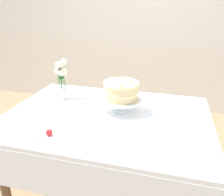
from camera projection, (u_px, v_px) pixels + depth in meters
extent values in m
plane|color=#8C7051|center=(107.00, 195.00, 1.85)|extent=(12.00, 12.00, 0.00)
cube|color=silver|center=(146.00, 9.00, 3.01)|extent=(7.00, 0.08, 2.80)
cube|color=white|center=(107.00, 117.00, 1.57)|extent=(1.40, 1.00, 0.03)
cube|color=white|center=(80.00, 184.00, 1.19)|extent=(1.40, 0.01, 0.27)
cylinder|color=brown|center=(4.00, 182.00, 1.50)|extent=(0.06, 0.06, 0.71)
cylinder|color=brown|center=(60.00, 125.00, 2.21)|extent=(0.06, 0.06, 0.71)
cylinder|color=brown|center=(187.00, 143.00, 1.93)|extent=(0.06, 0.06, 0.71)
cube|color=white|center=(121.00, 111.00, 1.61)|extent=(0.34, 0.34, 0.00)
cylinder|color=silver|center=(121.00, 111.00, 1.61)|extent=(0.11, 0.11, 0.01)
cylinder|color=silver|center=(121.00, 105.00, 1.59)|extent=(0.03, 0.03, 0.07)
cylinder|color=silver|center=(121.00, 99.00, 1.58)|extent=(0.29, 0.29, 0.01)
cylinder|color=beige|center=(121.00, 96.00, 1.56)|extent=(0.23, 0.23, 0.04)
cylinder|color=beige|center=(121.00, 92.00, 1.55)|extent=(0.24, 0.24, 0.02)
cylinder|color=beige|center=(121.00, 88.00, 1.54)|extent=(0.23, 0.23, 0.04)
cylinder|color=beige|center=(121.00, 83.00, 1.53)|extent=(0.24, 0.24, 0.02)
ellipsoid|color=orange|center=(131.00, 82.00, 1.53)|extent=(0.03, 0.02, 0.01)
ellipsoid|color=pink|center=(119.00, 78.00, 1.61)|extent=(0.04, 0.03, 0.01)
ellipsoid|color=yellow|center=(121.00, 86.00, 1.45)|extent=(0.03, 0.04, 0.01)
ellipsoid|color=pink|center=(125.00, 84.00, 1.48)|extent=(0.03, 0.03, 0.01)
ellipsoid|color=pink|center=(122.00, 82.00, 1.51)|extent=(0.03, 0.02, 0.01)
ellipsoid|color=yellow|center=(125.00, 79.00, 1.60)|extent=(0.03, 0.02, 0.01)
cylinder|color=silver|center=(62.00, 95.00, 1.82)|extent=(0.07, 0.07, 0.06)
cone|color=silver|center=(62.00, 89.00, 1.80)|extent=(0.09, 0.09, 0.05)
cylinder|color=#2D6028|center=(63.00, 80.00, 1.76)|extent=(0.02, 0.01, 0.14)
sphere|color=silver|center=(63.00, 72.00, 1.74)|extent=(0.05, 0.05, 0.05)
ellipsoid|color=#236B2D|center=(62.00, 78.00, 1.75)|extent=(0.04, 0.02, 0.02)
cylinder|color=#2D6028|center=(63.00, 75.00, 1.77)|extent=(0.02, 0.03, 0.21)
sphere|color=beige|center=(64.00, 62.00, 1.74)|extent=(0.05, 0.05, 0.05)
cylinder|color=#2D6028|center=(61.00, 77.00, 1.77)|extent=(0.01, 0.02, 0.18)
sphere|color=#F7DCC2|center=(60.00, 65.00, 1.74)|extent=(0.05, 0.05, 0.05)
cylinder|color=#2D6028|center=(60.00, 79.00, 1.78)|extent=(0.02, 0.02, 0.14)
sphere|color=beige|center=(58.00, 70.00, 1.77)|extent=(0.05, 0.05, 0.05)
ellipsoid|color=#236B2D|center=(59.00, 76.00, 1.77)|extent=(0.05, 0.04, 0.02)
cylinder|color=#2D6028|center=(59.00, 80.00, 1.76)|extent=(0.02, 0.01, 0.14)
sphere|color=#F5E8BF|center=(57.00, 71.00, 1.73)|extent=(0.04, 0.04, 0.04)
ellipsoid|color=#236B2D|center=(59.00, 79.00, 1.76)|extent=(0.05, 0.04, 0.02)
cylinder|color=#2D6028|center=(60.00, 77.00, 1.75)|extent=(0.01, 0.01, 0.19)
sphere|color=silver|center=(58.00, 65.00, 1.71)|extent=(0.05, 0.05, 0.05)
ellipsoid|color=#236B2D|center=(60.00, 73.00, 1.73)|extent=(0.04, 0.05, 0.02)
cylinder|color=#2D6028|center=(61.00, 81.00, 1.76)|extent=(0.01, 0.02, 0.13)
sphere|color=silver|center=(60.00, 73.00, 1.73)|extent=(0.04, 0.04, 0.04)
cylinder|color=#2D6028|center=(38.00, 139.00, 1.28)|extent=(0.09, 0.08, 0.01)
sphere|color=red|center=(49.00, 132.00, 1.31)|extent=(0.04, 0.04, 0.04)
ellipsoid|color=pink|center=(45.00, 116.00, 1.54)|extent=(0.03, 0.04, 0.00)
ellipsoid|color=pink|center=(75.00, 106.00, 1.69)|extent=(0.04, 0.04, 0.00)
ellipsoid|color=pink|center=(176.00, 124.00, 1.43)|extent=(0.04, 0.04, 0.01)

